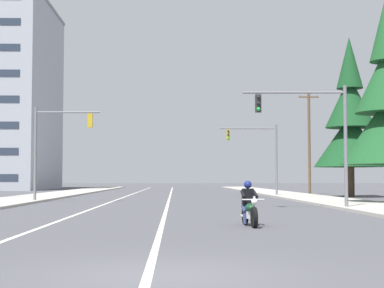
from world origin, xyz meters
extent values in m
plane|color=#47474C|center=(0.00, 0.00, 0.00)|extent=(400.00, 400.00, 0.00)
cube|color=beige|center=(-0.15, 45.00, 0.00)|extent=(0.16, 100.00, 0.01)
cube|color=beige|center=(-3.90, 45.00, 0.00)|extent=(0.16, 100.00, 0.01)
cube|color=#ADA89E|center=(10.50, 40.00, 0.07)|extent=(4.40, 110.00, 0.14)
cube|color=#ADA89E|center=(-10.50, 40.00, 0.07)|extent=(4.40, 110.00, 0.14)
cylinder|color=black|center=(2.72, 9.08, 0.32)|extent=(0.16, 0.65, 0.64)
cylinder|color=black|center=(2.62, 10.63, 0.32)|extent=(0.16, 0.65, 0.64)
cylinder|color=silver|center=(2.71, 9.18, 0.64)|extent=(0.09, 0.33, 0.68)
sphere|color=white|center=(2.73, 9.03, 0.82)|extent=(0.20, 0.20, 0.20)
cylinder|color=silver|center=(2.71, 9.23, 0.87)|extent=(0.70, 0.09, 0.04)
ellipsoid|color=#143D23|center=(2.68, 9.73, 0.60)|extent=(0.36, 0.58, 0.28)
cube|color=silver|center=(2.67, 9.85, 0.37)|extent=(0.27, 0.46, 0.24)
cube|color=black|center=(2.65, 10.17, 0.54)|extent=(0.31, 0.54, 0.12)
cube|color=#143D23|center=(2.62, 10.58, 0.62)|extent=(0.22, 0.37, 0.08)
cylinder|color=silver|center=(2.50, 10.24, 0.30)|extent=(0.12, 0.55, 0.08)
cube|color=black|center=(2.65, 10.13, 0.92)|extent=(0.38, 0.26, 0.56)
sphere|color=navy|center=(2.65, 10.11, 1.33)|extent=(0.26, 0.26, 0.26)
cylinder|color=navy|center=(2.80, 10.00, 0.54)|extent=(0.17, 0.45, 0.30)
cylinder|color=navy|center=(2.83, 9.82, 0.24)|extent=(0.12, 0.16, 0.35)
cylinder|color=black|center=(2.87, 9.89, 1.02)|extent=(0.14, 0.53, 0.27)
cylinder|color=navy|center=(2.52, 9.98, 0.54)|extent=(0.17, 0.45, 0.30)
cylinder|color=navy|center=(2.51, 9.80, 0.24)|extent=(0.12, 0.16, 0.35)
cylinder|color=black|center=(2.47, 9.86, 1.02)|extent=(0.14, 0.53, 0.27)
cylinder|color=slate|center=(8.81, 20.42, 3.10)|extent=(0.18, 0.18, 6.20)
cylinder|color=slate|center=(6.25, 20.52, 5.85)|extent=(5.13, 0.31, 0.11)
cube|color=black|center=(4.46, 20.58, 5.30)|extent=(0.31, 0.25, 0.90)
sphere|color=black|center=(4.45, 20.43, 5.60)|extent=(0.18, 0.18, 0.18)
sphere|color=black|center=(4.45, 20.43, 5.30)|extent=(0.18, 0.18, 0.18)
sphere|color=green|center=(4.45, 20.43, 5.00)|extent=(0.18, 0.18, 0.18)
cylinder|color=slate|center=(-8.81, 30.05, 3.10)|extent=(0.18, 0.18, 6.20)
cylinder|color=slate|center=(-6.72, 29.99, 5.85)|extent=(4.17, 0.22, 0.11)
cube|color=#B79319|center=(-5.26, 29.95, 5.30)|extent=(0.31, 0.25, 0.90)
sphere|color=black|center=(-5.26, 30.11, 5.60)|extent=(0.18, 0.18, 0.18)
sphere|color=black|center=(-5.26, 30.11, 5.30)|extent=(0.18, 0.18, 0.18)
sphere|color=green|center=(-5.26, 30.11, 5.00)|extent=(0.18, 0.18, 0.18)
cylinder|color=slate|center=(9.03, 42.53, 3.10)|extent=(0.18, 0.18, 6.20)
cylinder|color=slate|center=(6.58, 42.55, 5.85)|extent=(4.90, 0.14, 0.11)
cube|color=#B79319|center=(4.87, 42.56, 5.30)|extent=(0.30, 0.24, 0.90)
sphere|color=black|center=(4.87, 42.40, 5.60)|extent=(0.18, 0.18, 0.18)
sphere|color=black|center=(4.87, 42.40, 5.30)|extent=(0.18, 0.18, 0.18)
sphere|color=green|center=(4.87, 42.40, 5.00)|extent=(0.18, 0.18, 0.18)
cylinder|color=brown|center=(13.14, 48.14, 4.88)|extent=(0.26, 0.26, 9.77)
cube|color=brown|center=(13.14, 48.14, 9.37)|extent=(1.95, 0.12, 0.12)
cylinder|color=slate|center=(12.33, 48.14, 9.47)|extent=(0.08, 0.08, 0.12)
cylinder|color=slate|center=(13.96, 48.14, 9.47)|extent=(0.08, 0.08, 0.12)
cylinder|color=#423023|center=(14.92, 40.51, 1.25)|extent=(0.56, 0.56, 2.50)
cone|color=#14421E|center=(14.92, 40.51, 4.69)|extent=(6.11, 6.11, 4.38)
cone|color=#14421E|center=(14.92, 40.51, 7.97)|extent=(4.15, 4.15, 4.38)
cone|color=#14421E|center=(14.92, 40.51, 11.26)|extent=(2.20, 2.20, 4.38)
camera|label=1|loc=(0.27, -9.73, 1.53)|focal=56.97mm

